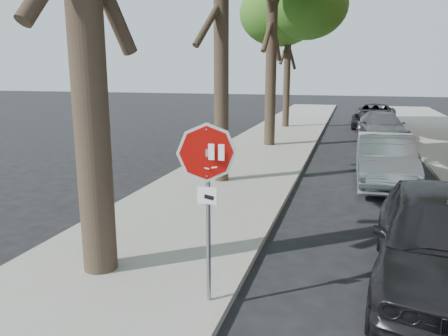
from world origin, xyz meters
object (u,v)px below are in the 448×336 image
object	(u,v)px
stop_sign	(207,179)
car_a	(442,240)
car_d	(375,116)
car_b	(385,160)
tree_far	(289,4)
car_c	(381,127)

from	to	relation	value
stop_sign	car_a	size ratio (longest dim) A/B	0.53
car_d	car_b	bearing A→B (deg)	-86.40
tree_far	car_d	size ratio (longest dim) A/B	1.78
tree_far	car_a	world-z (taller)	tree_far
car_b	car_d	size ratio (longest dim) A/B	0.87
tree_far	car_d	world-z (taller)	tree_far
tree_far	car_b	bearing A→B (deg)	-68.95
car_b	stop_sign	bearing A→B (deg)	-109.99
tree_far	car_c	xyz separation A→B (m)	(5.32, -3.84, -6.51)
stop_sign	car_a	world-z (taller)	stop_sign
car_b	tree_far	bearing A→B (deg)	110.23
car_a	car_b	world-z (taller)	car_a
car_a	car_b	distance (m)	6.83
car_c	car_d	bearing A→B (deg)	84.47
tree_far	car_d	distance (m)	8.48
stop_sign	car_d	bearing A→B (deg)	81.98
car_a	car_b	xyz separation A→B (m)	(-0.40, 6.82, -0.09)
car_c	car_d	size ratio (longest dim) A/B	0.93
car_b	car_c	size ratio (longest dim) A/B	0.94
car_b	car_c	bearing A→B (deg)	86.63
car_c	car_a	bearing A→B (deg)	-96.54
tree_far	car_a	size ratio (longest dim) A/B	1.89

